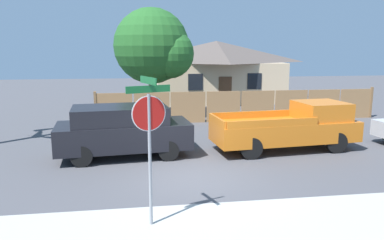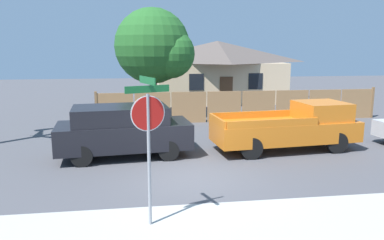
{
  "view_description": "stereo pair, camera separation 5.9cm",
  "coord_description": "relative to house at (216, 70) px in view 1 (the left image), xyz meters",
  "views": [
    {
      "loc": [
        -1.61,
        -10.76,
        3.85
      ],
      "look_at": [
        0.13,
        0.94,
        1.6
      ],
      "focal_mm": 35.0,
      "sensor_mm": 36.0,
      "label": 1
    },
    {
      "loc": [
        -1.55,
        -10.76,
        3.85
      ],
      "look_at": [
        0.13,
        0.94,
        1.6
      ],
      "focal_mm": 35.0,
      "sensor_mm": 36.0,
      "label": 2
    }
  ],
  "objects": [
    {
      "name": "red_suv",
      "position": [
        -6.51,
        -14.52,
        -1.3
      ],
      "size": [
        4.88,
        2.44,
        1.85
      ],
      "rotation": [
        0.0,
        0.0,
        0.09
      ],
      "color": "black",
      "rests_on": "ground"
    },
    {
      "name": "sidewalk_strip",
      "position": [
        -4.38,
        -20.72,
        -2.3
      ],
      "size": [
        36.0,
        3.2,
        0.01
      ],
      "color": "#A3A39E",
      "rests_on": "ground"
    },
    {
      "name": "wooden_fence",
      "position": [
        -0.47,
        -8.59,
        -1.48
      ],
      "size": [
        15.35,
        0.12,
        1.74
      ],
      "color": "#997047",
      "rests_on": "ground"
    },
    {
      "name": "stop_sign",
      "position": [
        -5.75,
        -20.06,
        -0.06
      ],
      "size": [
        0.94,
        0.84,
        3.28
      ],
      "rotation": [
        0.0,
        0.0,
        0.33
      ],
      "color": "gray",
      "rests_on": "ground"
    },
    {
      "name": "oak_tree",
      "position": [
        -4.91,
        -6.79,
        1.61
      ],
      "size": [
        4.38,
        4.17,
        6.1
      ],
      "color": "brown",
      "rests_on": "ground"
    },
    {
      "name": "house",
      "position": [
        0.0,
        0.0,
        0.0
      ],
      "size": [
        9.87,
        6.49,
        4.44
      ],
      "color": "beige",
      "rests_on": "ground"
    },
    {
      "name": "ground_plane",
      "position": [
        -4.38,
        -17.12,
        -2.3
      ],
      "size": [
        80.0,
        80.0,
        0.0
      ],
      "primitive_type": "plane",
      "color": "#47474C"
    },
    {
      "name": "orange_pickup",
      "position": [
        -0.13,
        -14.49,
        -1.41
      ],
      "size": [
        5.68,
        2.43,
        1.83
      ],
      "rotation": [
        0.0,
        0.0,
        0.09
      ],
      "color": "orange",
      "rests_on": "ground"
    }
  ]
}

